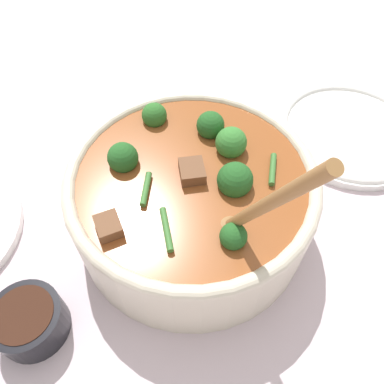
{
  "coord_description": "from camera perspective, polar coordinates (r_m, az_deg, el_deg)",
  "views": [
    {
      "loc": [
        -0.07,
        -0.26,
        0.43
      ],
      "look_at": [
        0.0,
        0.0,
        0.07
      ],
      "focal_mm": 35.0,
      "sensor_mm": 36.0,
      "label": 1
    }
  ],
  "objects": [
    {
      "name": "empty_plate",
      "position": [
        0.66,
        22.93,
        8.51
      ],
      "size": [
        0.23,
        0.23,
        0.02
      ],
      "color": "white",
      "rests_on": "ground_plane"
    },
    {
      "name": "ground_plane",
      "position": [
        0.51,
        0.0,
        -4.66
      ],
      "size": [
        4.0,
        4.0,
        0.0
      ],
      "primitive_type": "plane",
      "color": "silver"
    },
    {
      "name": "stew_bowl",
      "position": [
        0.46,
        0.03,
        -0.6
      ],
      "size": [
        0.3,
        0.3,
        0.27
      ],
      "color": "beige",
      "rests_on": "ground_plane"
    },
    {
      "name": "condiment_bowl",
      "position": [
        0.46,
        -23.6,
        -17.48
      ],
      "size": [
        0.08,
        0.08,
        0.05
      ],
      "color": "black",
      "rests_on": "ground_plane"
    }
  ]
}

